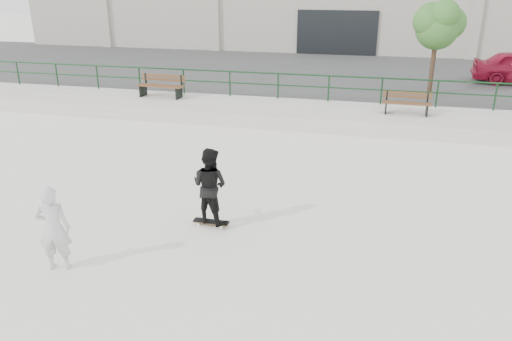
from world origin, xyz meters
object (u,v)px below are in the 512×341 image
(skateboard, at_px, (211,222))
(standing_skater, at_px, (210,186))
(tree, at_px, (438,23))
(bench_left, at_px, (161,86))
(bench_right, at_px, (407,103))
(seated_skater, at_px, (54,229))

(skateboard, distance_m, standing_skater, 0.85)
(tree, xyz_separation_m, skateboard, (-5.32, -12.68, -3.25))
(skateboard, relative_size, standing_skater, 0.47)
(bench_left, relative_size, tree, 0.52)
(bench_right, xyz_separation_m, seated_skater, (-6.39, -11.22, -0.07))
(skateboard, xyz_separation_m, seated_skater, (-2.15, -2.31, 0.74))
(bench_right, bearing_deg, tree, 74.93)
(bench_right, distance_m, tree, 4.61)
(standing_skater, bearing_deg, skateboard, -0.00)
(bench_left, xyz_separation_m, bench_right, (9.53, -0.44, -0.06))
(seated_skater, bearing_deg, bench_left, -92.71)
(skateboard, relative_size, seated_skater, 0.48)
(bench_left, relative_size, bench_right, 1.17)
(seated_skater, bearing_deg, tree, -134.30)
(skateboard, height_order, seated_skater, seated_skater)
(tree, height_order, standing_skater, tree)
(bench_right, bearing_deg, skateboard, -114.53)
(skateboard, bearing_deg, standing_skater, 0.00)
(bench_right, xyz_separation_m, standing_skater, (-4.24, -8.92, 0.04))
(bench_left, xyz_separation_m, seated_skater, (3.15, -11.66, -0.13))
(tree, relative_size, seated_skater, 2.32)
(seated_skater, bearing_deg, bench_right, -137.46)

